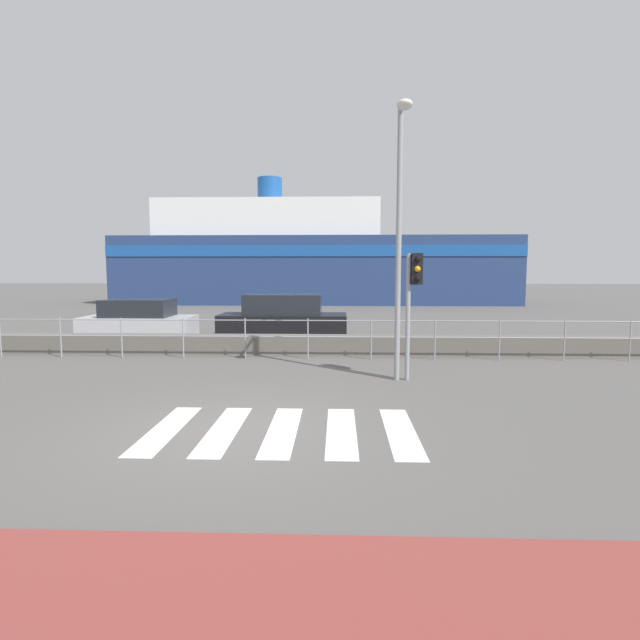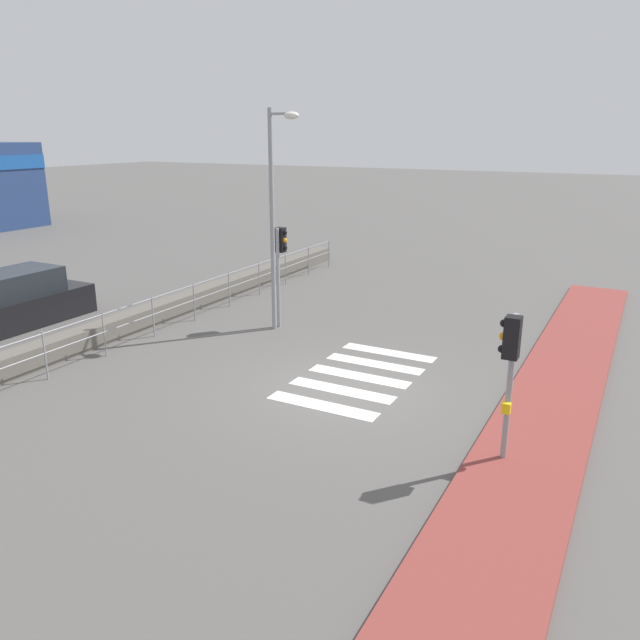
% 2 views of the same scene
% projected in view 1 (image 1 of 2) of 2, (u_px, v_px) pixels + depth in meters
% --- Properties ---
extents(ground_plane, '(160.00, 160.00, 0.00)m').
position_uv_depth(ground_plane, '(228.00, 430.00, 7.65)').
color(ground_plane, '#565451').
extents(sidewalk_brick, '(24.00, 1.80, 0.12)m').
position_uv_depth(sidewalk_brick, '(101.00, 605.00, 3.57)').
color(sidewalk_brick, brown).
rests_on(sidewalk_brick, ground_plane).
extents(crosswalk, '(4.05, 2.40, 0.01)m').
position_uv_depth(crosswalk, '(283.00, 430.00, 7.62)').
color(crosswalk, silver).
rests_on(crosswalk, ground_plane).
extents(seawall, '(24.93, 0.55, 0.55)m').
position_uv_depth(seawall, '(280.00, 344.00, 14.56)').
color(seawall, '#605B54').
rests_on(seawall, ground_plane).
extents(harbor_fence, '(22.48, 0.04, 1.13)m').
position_uv_depth(harbor_fence, '(276.00, 332.00, 13.64)').
color(harbor_fence, gray).
rests_on(harbor_fence, ground_plane).
extents(traffic_light_far, '(0.34, 0.32, 2.81)m').
position_uv_depth(traffic_light_far, '(413.00, 287.00, 10.88)').
color(traffic_light_far, gray).
rests_on(traffic_light_far, ground_plane).
extents(streetlamp, '(0.32, 0.91, 5.92)m').
position_uv_depth(streetlamp, '(400.00, 213.00, 10.60)').
color(streetlamp, gray).
rests_on(streetlamp, ground_plane).
extents(ferry_boat, '(28.31, 7.63, 9.18)m').
position_uv_depth(ferry_boat, '(307.00, 260.00, 37.21)').
color(ferry_boat, navy).
rests_on(ferry_boat, ground_plane).
extents(parked_car_silver, '(3.93, 1.72, 1.39)m').
position_uv_depth(parked_car_silver, '(139.00, 321.00, 18.04)').
color(parked_car_silver, '#BCBCC1').
rests_on(parked_car_silver, ground_plane).
extents(parked_car_black, '(4.52, 1.72, 1.58)m').
position_uv_depth(parked_car_black, '(283.00, 319.00, 17.84)').
color(parked_car_black, black).
rests_on(parked_car_black, ground_plane).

